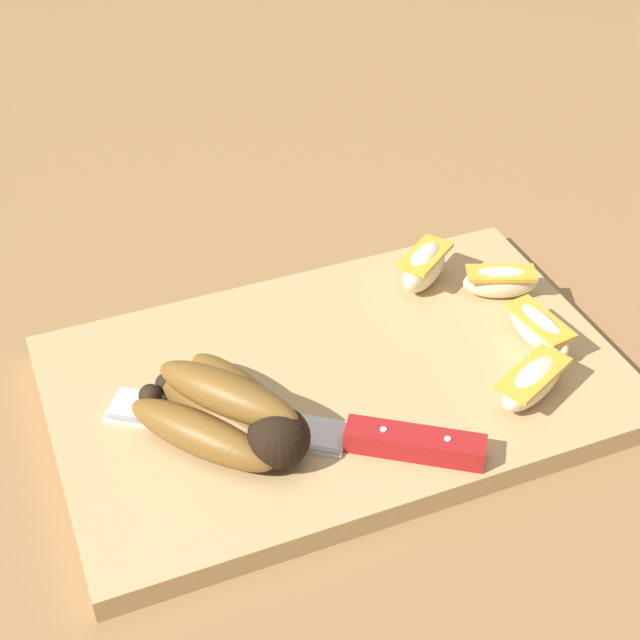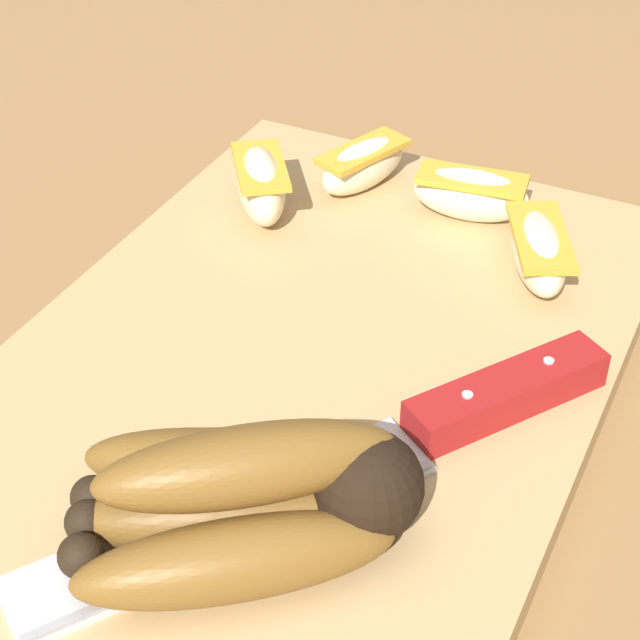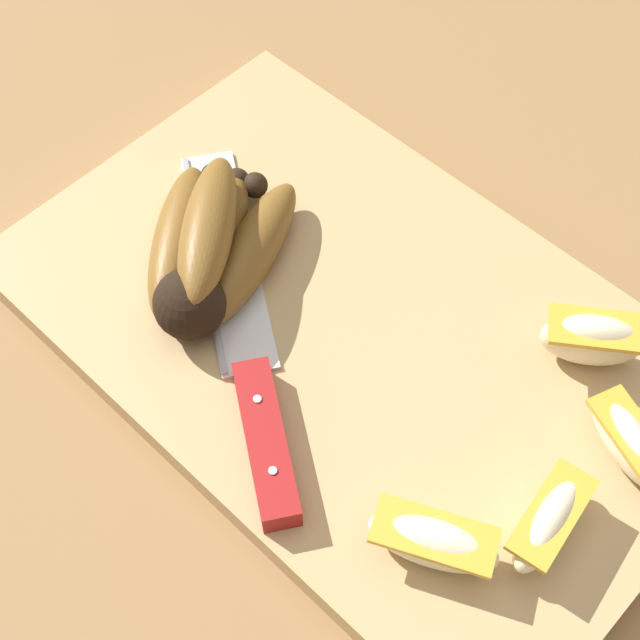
# 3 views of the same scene
# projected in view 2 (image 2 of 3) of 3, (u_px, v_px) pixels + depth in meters

# --- Properties ---
(ground_plane) EXTENTS (6.00, 6.00, 0.00)m
(ground_plane) POSITION_uv_depth(u_px,v_px,m) (268.00, 394.00, 0.52)
(ground_plane) COLOR olive
(cutting_board) EXTENTS (0.44, 0.28, 0.02)m
(cutting_board) POSITION_uv_depth(u_px,v_px,m) (293.00, 390.00, 0.51)
(cutting_board) COLOR tan
(cutting_board) RESTS_ON ground_plane
(banana_bunch) EXTENTS (0.13, 0.15, 0.06)m
(banana_bunch) POSITION_uv_depth(u_px,v_px,m) (253.00, 499.00, 0.41)
(banana_bunch) COLOR black
(banana_bunch) RESTS_ON cutting_board
(chefs_knife) EXTENTS (0.25, 0.18, 0.02)m
(chefs_knife) POSITION_uv_depth(u_px,v_px,m) (417.00, 435.00, 0.46)
(chefs_knife) COLOR silver
(chefs_knife) RESTS_ON cutting_board
(apple_wedge_near) EXTENTS (0.08, 0.05, 0.03)m
(apple_wedge_near) POSITION_uv_depth(u_px,v_px,m) (539.00, 250.00, 0.55)
(apple_wedge_near) COLOR beige
(apple_wedge_near) RESTS_ON cutting_board
(apple_wedge_middle) EXTENTS (0.06, 0.06, 0.04)m
(apple_wedge_middle) POSITION_uv_depth(u_px,v_px,m) (261.00, 184.00, 0.60)
(apple_wedge_middle) COLOR beige
(apple_wedge_middle) RESTS_ON cutting_board
(apple_wedge_far) EXTENTS (0.07, 0.04, 0.03)m
(apple_wedge_far) POSITION_uv_depth(u_px,v_px,m) (363.00, 164.00, 0.62)
(apple_wedge_far) COLOR beige
(apple_wedge_far) RESTS_ON cutting_board
(apple_wedge_extra) EXTENTS (0.03, 0.07, 0.03)m
(apple_wedge_extra) POSITION_uv_depth(u_px,v_px,m) (471.00, 193.00, 0.60)
(apple_wedge_extra) COLOR beige
(apple_wedge_extra) RESTS_ON cutting_board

